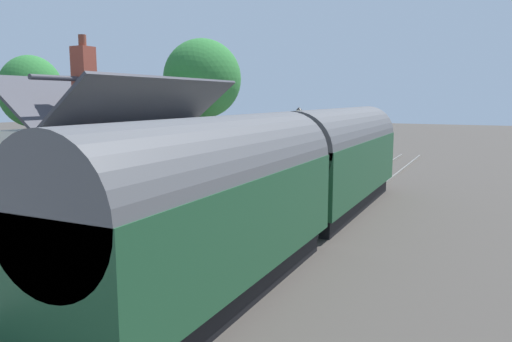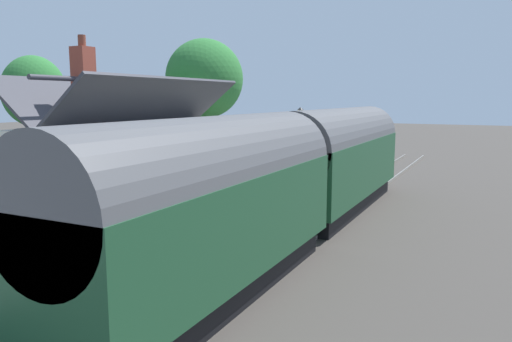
{
  "view_description": "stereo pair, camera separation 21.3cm",
  "coord_description": "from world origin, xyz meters",
  "px_view_note": "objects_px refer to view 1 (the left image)",
  "views": [
    {
      "loc": [
        -15.79,
        -6.71,
        4.73
      ],
      "look_at": [
        1.39,
        1.5,
        1.9
      ],
      "focal_mm": 34.45,
      "sensor_mm": 36.0,
      "label": 1
    },
    {
      "loc": [
        -15.7,
        -6.91,
        4.73
      ],
      "look_at": [
        1.39,
        1.5,
        1.9
      ],
      "focal_mm": 34.45,
      "sensor_mm": 36.0,
      "label": 2
    }
  ],
  "objects_px": {
    "planter_edge_far": "(212,198)",
    "tree_far_right": "(202,79)",
    "station_building": "(131,161)",
    "station_sign_board": "(294,154)",
    "tree_mid_background": "(166,115)",
    "train": "(297,173)",
    "tree_behind_building": "(31,92)",
    "planter_by_door": "(93,226)",
    "planter_corner_building": "(250,167)",
    "bench_by_lamp": "(302,156)",
    "planter_bench_right": "(264,175)",
    "lamp_post_platform": "(299,127)"
  },
  "relations": [
    {
      "from": "planter_edge_far",
      "to": "tree_mid_background",
      "type": "distance_m",
      "value": 11.09
    },
    {
      "from": "planter_edge_far",
      "to": "tree_mid_background",
      "type": "relative_size",
      "value": 0.17
    },
    {
      "from": "planter_bench_right",
      "to": "tree_mid_background",
      "type": "height_order",
      "value": "tree_mid_background"
    },
    {
      "from": "planter_edge_far",
      "to": "planter_by_door",
      "type": "distance_m",
      "value": 4.82
    },
    {
      "from": "train",
      "to": "bench_by_lamp",
      "type": "xyz_separation_m",
      "value": [
        11.37,
        4.0,
        -0.84
      ]
    },
    {
      "from": "lamp_post_platform",
      "to": "station_sign_board",
      "type": "height_order",
      "value": "lamp_post_platform"
    },
    {
      "from": "planter_edge_far",
      "to": "lamp_post_platform",
      "type": "xyz_separation_m",
      "value": [
        9.13,
        0.29,
        1.92
      ]
    },
    {
      "from": "planter_bench_right",
      "to": "tree_far_right",
      "type": "relative_size",
      "value": 0.11
    },
    {
      "from": "planter_bench_right",
      "to": "tree_far_right",
      "type": "distance_m",
      "value": 10.05
    },
    {
      "from": "station_sign_board",
      "to": "planter_by_door",
      "type": "bearing_deg",
      "value": 175.94
    },
    {
      "from": "bench_by_lamp",
      "to": "tree_far_right",
      "type": "xyz_separation_m",
      "value": [
        -1.32,
        5.86,
        4.49
      ]
    },
    {
      "from": "bench_by_lamp",
      "to": "tree_behind_building",
      "type": "xyz_separation_m",
      "value": [
        -7.21,
        13.38,
        3.71
      ]
    },
    {
      "from": "tree_far_right",
      "to": "tree_behind_building",
      "type": "relative_size",
      "value": 1.16
    },
    {
      "from": "train",
      "to": "tree_mid_background",
      "type": "height_order",
      "value": "tree_mid_background"
    },
    {
      "from": "train",
      "to": "station_sign_board",
      "type": "relative_size",
      "value": 13.32
    },
    {
      "from": "bench_by_lamp",
      "to": "station_sign_board",
      "type": "distance_m",
      "value": 5.23
    },
    {
      "from": "planter_edge_far",
      "to": "planter_bench_right",
      "type": "xyz_separation_m",
      "value": [
        5.28,
        0.44,
        0.01
      ]
    },
    {
      "from": "station_building",
      "to": "station_sign_board",
      "type": "relative_size",
      "value": 5.29
    },
    {
      "from": "station_building",
      "to": "planter_corner_building",
      "type": "relative_size",
      "value": 9.92
    },
    {
      "from": "station_building",
      "to": "planter_bench_right",
      "type": "distance_m",
      "value": 6.28
    },
    {
      "from": "planter_bench_right",
      "to": "station_building",
      "type": "bearing_deg",
      "value": 153.25
    },
    {
      "from": "bench_by_lamp",
      "to": "tree_behind_building",
      "type": "distance_m",
      "value": 15.64
    },
    {
      "from": "station_building",
      "to": "planter_by_door",
      "type": "height_order",
      "value": "station_building"
    },
    {
      "from": "lamp_post_platform",
      "to": "tree_far_right",
      "type": "bearing_deg",
      "value": 73.44
    },
    {
      "from": "lamp_post_platform",
      "to": "tree_mid_background",
      "type": "xyz_separation_m",
      "value": [
        -1.31,
        7.18,
        0.53
      ]
    },
    {
      "from": "tree_mid_background",
      "to": "train",
      "type": "bearing_deg",
      "value": -123.45
    },
    {
      "from": "planter_bench_right",
      "to": "station_sign_board",
      "type": "xyz_separation_m",
      "value": [
        2.26,
        -0.53,
        0.72
      ]
    },
    {
      "from": "planter_by_door",
      "to": "tree_mid_background",
      "type": "bearing_deg",
      "value": 27.98
    },
    {
      "from": "station_building",
      "to": "tree_mid_background",
      "type": "distance_m",
      "value": 9.22
    },
    {
      "from": "tree_far_right",
      "to": "planter_by_door",
      "type": "bearing_deg",
      "value": -158.05
    },
    {
      "from": "bench_by_lamp",
      "to": "planter_edge_far",
      "type": "bearing_deg",
      "value": -173.83
    },
    {
      "from": "planter_edge_far",
      "to": "planter_bench_right",
      "type": "distance_m",
      "value": 5.3
    },
    {
      "from": "planter_by_door",
      "to": "lamp_post_platform",
      "type": "xyz_separation_m",
      "value": [
        13.89,
        -0.49,
        1.87
      ]
    },
    {
      "from": "planter_edge_far",
      "to": "tree_far_right",
      "type": "bearing_deg",
      "value": 32.8
    },
    {
      "from": "train",
      "to": "bench_by_lamp",
      "type": "distance_m",
      "value": 12.08
    },
    {
      "from": "train",
      "to": "tree_far_right",
      "type": "height_order",
      "value": "tree_far_right"
    },
    {
      "from": "station_building",
      "to": "planter_edge_far",
      "type": "bearing_deg",
      "value": -85.64
    },
    {
      "from": "planter_edge_far",
      "to": "planter_corner_building",
      "type": "bearing_deg",
      "value": 16.79
    },
    {
      "from": "bench_by_lamp",
      "to": "planter_by_door",
      "type": "relative_size",
      "value": 1.46
    },
    {
      "from": "train",
      "to": "tree_behind_building",
      "type": "relative_size",
      "value": 2.95
    },
    {
      "from": "bench_by_lamp",
      "to": "planter_bench_right",
      "type": "bearing_deg",
      "value": -172.83
    },
    {
      "from": "bench_by_lamp",
      "to": "tree_far_right",
      "type": "bearing_deg",
      "value": 102.72
    },
    {
      "from": "station_building",
      "to": "tree_behind_building",
      "type": "height_order",
      "value": "tree_behind_building"
    },
    {
      "from": "station_building",
      "to": "tree_mid_background",
      "type": "bearing_deg",
      "value": 27.72
    },
    {
      "from": "train",
      "to": "planter_by_door",
      "type": "relative_size",
      "value": 21.48
    },
    {
      "from": "planter_corner_building",
      "to": "tree_behind_building",
      "type": "xyz_separation_m",
      "value": [
        -2.17,
        12.48,
        3.76
      ]
    },
    {
      "from": "planter_bench_right",
      "to": "tree_mid_background",
      "type": "relative_size",
      "value": 0.17
    },
    {
      "from": "planter_corner_building",
      "to": "planter_by_door",
      "type": "bearing_deg",
      "value": -173.15
    },
    {
      "from": "planter_edge_far",
      "to": "tree_behind_building",
      "type": "distance_m",
      "value": 16.1
    },
    {
      "from": "station_sign_board",
      "to": "tree_behind_building",
      "type": "xyz_separation_m",
      "value": [
        -2.23,
        14.82,
        3.0
      ]
    }
  ]
}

